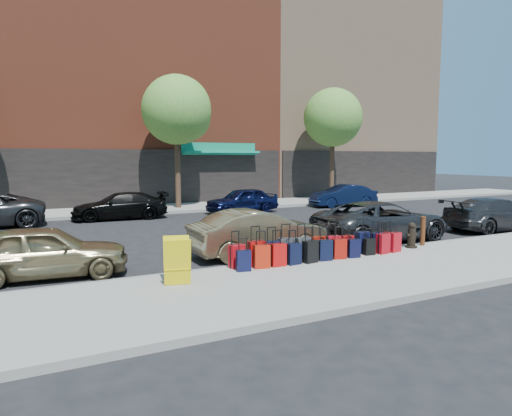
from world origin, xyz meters
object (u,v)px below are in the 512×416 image
bollard (423,230)px  car_far_2 (242,200)px  tree_center (179,112)px  car_near_3 (496,214)px  suitcase_front_5 (317,247)px  car_near_1 (259,233)px  fire_hydrant (412,236)px  car_near_0 (45,252)px  display_rack (177,261)px  car_near_2 (382,221)px  car_far_3 (343,196)px  car_far_1 (120,206)px  tree_right (335,119)px

bollard → car_far_2: size_ratio=0.23×
tree_center → car_near_3: tree_center is taller
suitcase_front_5 → car_near_1: bearing=115.1°
tree_center → car_far_2: size_ratio=1.85×
fire_hydrant → car_far_2: 11.56m
car_near_0 → car_far_2: (9.91, 9.75, 0.01)m
display_rack → car_near_2: size_ratio=0.21×
suitcase_front_5 → car_near_0: size_ratio=0.25×
car_near_1 → car_far_3: car_near_1 is taller
display_rack → car_near_1: (3.28, 2.43, 0.03)m
fire_hydrant → car_far_1: bearing=119.3°
car_near_3 → car_far_2: bearing=39.0°
car_far_3 → bollard: bearing=-19.5°
tree_right → tree_center: bearing=180.0°
tree_right → display_rack: size_ratio=7.06×
car_near_3 → car_far_2: size_ratio=1.16×
car_near_2 → car_near_3: car_near_2 is taller
fire_hydrant → car_far_3: (6.41, 11.63, 0.14)m
car_near_1 → car_far_1: size_ratio=0.95×
bollard → car_near_3: bearing=14.5°
tree_center → car_near_2: (3.44, -12.31, -4.72)m
car_near_0 → car_near_3: 16.44m
display_rack → car_far_1: (1.12, 12.60, -0.02)m
car_far_2 → car_far_3: (6.72, 0.07, -0.01)m
car_far_3 → car_far_1: bearing=-84.1°
suitcase_front_5 → car_near_3: car_near_3 is taller
car_near_3 → display_rack: bearing=104.9°
car_near_2 → car_far_2: 9.56m
car_near_0 → car_far_3: car_near_0 is taller
tree_center → suitcase_front_5: 15.11m
car_near_0 → fire_hydrant: bearing=-94.8°
fire_hydrant → car_near_0: (-10.23, 1.81, 0.15)m
car_far_3 → fire_hydrant: bearing=-21.6°
car_near_3 → car_far_2: car_far_2 is taller
tree_center → car_near_3: bearing=-54.9°
bollard → car_near_0: bearing=171.1°
suitcase_front_5 → car_near_1: 1.94m
car_far_1 → car_far_3: (12.97, -0.31, 0.02)m
bollard → car_near_1: (-5.01, 1.66, 0.07)m
fire_hydrant → bollard: 0.62m
suitcase_front_5 → display_rack: 4.31m
car_near_1 → car_far_1: 10.39m
car_near_2 → car_far_1: 12.25m
car_near_0 → car_near_3: bearing=-85.6°
car_far_1 → car_near_2: bearing=40.1°
tree_right → suitcase_front_5: 18.77m
bollard → car_near_3: (5.61, 1.45, 0.04)m
car_far_1 → car_far_2: size_ratio=1.12×
tree_center → car_far_3: size_ratio=1.83×
bollard → car_far_2: bearing=94.6°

